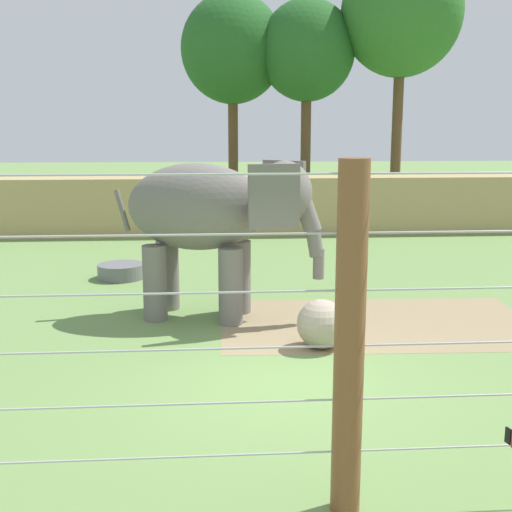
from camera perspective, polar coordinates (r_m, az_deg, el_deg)
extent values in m
plane|color=#6B8E4C|center=(9.48, 2.82, -10.92)|extent=(120.00, 120.00, 0.00)
cube|color=#937F5B|center=(12.41, 10.50, -5.70)|extent=(5.88, 3.58, 0.01)
cube|color=tan|center=(22.37, -1.33, 4.46)|extent=(36.00, 1.80, 1.91)
cylinder|color=slate|center=(12.72, -1.46, -1.82)|extent=(0.44, 0.44, 1.42)
cylinder|color=slate|center=(11.98, -2.21, -2.64)|extent=(0.44, 0.44, 1.42)
cylinder|color=slate|center=(13.08, -7.67, -1.55)|extent=(0.44, 0.44, 1.42)
cylinder|color=slate|center=(12.36, -8.77, -2.33)|extent=(0.44, 0.44, 1.42)
ellipsoid|color=slate|center=(12.27, -5.17, 4.28)|extent=(2.90, 2.02, 1.62)
ellipsoid|color=slate|center=(11.91, 2.50, 5.48)|extent=(1.25, 1.33, 1.17)
cube|color=slate|center=(12.52, 2.42, 5.76)|extent=(0.77, 0.66, 1.11)
cube|color=slate|center=(11.33, 1.58, 5.19)|extent=(0.91, 0.27, 1.11)
cylinder|color=slate|center=(11.91, 4.56, 3.43)|extent=(0.56, 0.44, 0.63)
cylinder|color=slate|center=(11.96, 5.11, 1.31)|extent=(0.41, 0.35, 0.59)
cylinder|color=slate|center=(12.03, 5.46, -0.66)|extent=(0.25, 0.25, 0.56)
cylinder|color=slate|center=(12.75, -11.55, 3.90)|extent=(0.32, 0.17, 0.81)
sphere|color=tan|center=(10.80, 5.70, -5.89)|extent=(0.81, 0.81, 0.81)
cylinder|color=brown|center=(6.02, 8.11, -7.48)|extent=(0.28, 0.28, 3.30)
cylinder|color=#B7B7BC|center=(6.40, 6.42, -16.53)|extent=(11.86, 0.02, 0.02)
cylinder|color=#B7B7BC|center=(6.18, 6.52, -12.29)|extent=(11.86, 0.02, 0.02)
cylinder|color=#B7B7BC|center=(5.99, 6.63, -7.78)|extent=(11.86, 0.02, 0.02)
cylinder|color=#B7B7BC|center=(5.85, 6.74, -3.00)|extent=(11.86, 0.02, 0.02)
cylinder|color=#B7B7BC|center=(5.74, 6.86, 1.98)|extent=(11.86, 0.02, 0.02)
cylinder|color=#B7B7BC|center=(5.69, 6.98, 7.11)|extent=(11.86, 0.02, 0.02)
cube|color=black|center=(6.26, 21.04, -14.36)|extent=(0.03, 0.07, 0.14)
cylinder|color=slate|center=(15.99, -11.64, -1.31)|extent=(1.10, 1.10, 0.35)
cylinder|color=#38607A|center=(15.96, -11.66, -0.80)|extent=(1.01, 1.01, 0.02)
cylinder|color=brown|center=(29.23, 4.32, 9.07)|extent=(0.44, 0.44, 5.03)
ellipsoid|color=#235B23|center=(29.38, 4.45, 17.37)|extent=(4.08, 4.08, 4.29)
cylinder|color=brown|center=(29.23, 12.10, 9.89)|extent=(0.44, 0.44, 6.09)
ellipsoid|color=#2D6B28|center=(29.59, 12.53, 19.96)|extent=(5.02, 5.02, 5.27)
cylinder|color=brown|center=(29.91, -1.99, 9.10)|extent=(0.44, 0.44, 5.00)
ellipsoid|color=#235B23|center=(30.08, -2.05, 17.54)|extent=(4.52, 4.52, 4.74)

